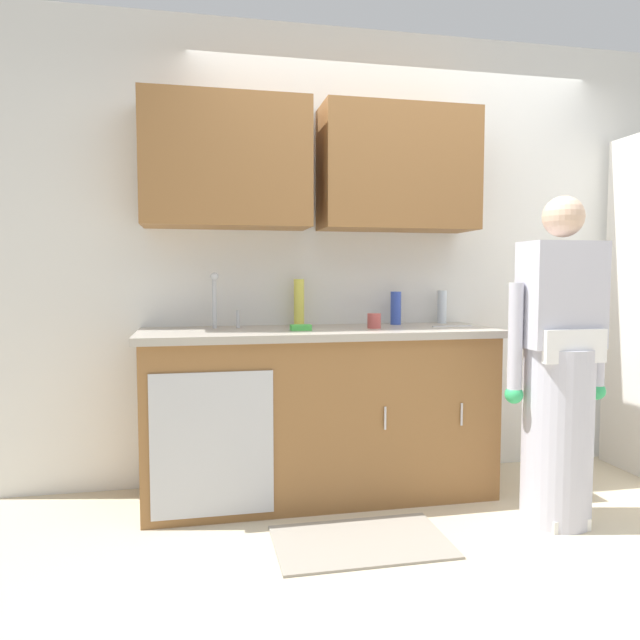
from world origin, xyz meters
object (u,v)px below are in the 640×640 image
object	(u,v)px
cup_by_sink	(374,321)
knife_on_counter	(452,326)
sink	(223,333)
bottle_dish_liquid	(299,302)
bottle_cleaner_spray	(442,307)
sponge	(301,328)
person_at_sink	(559,385)
bottle_water_short	(396,308)

from	to	relation	value
cup_by_sink	knife_on_counter	xyz separation A→B (m)	(0.47, 0.01, -0.04)
sink	bottle_dish_liquid	world-z (taller)	sink
bottle_cleaner_spray	cup_by_sink	bearing A→B (deg)	-152.81
bottle_dish_liquid	knife_on_counter	distance (m)	0.90
bottle_dish_liquid	sponge	xyz separation A→B (m)	(-0.04, -0.29, -0.12)
person_at_sink	bottle_cleaner_spray	distance (m)	0.95
person_at_sink	knife_on_counter	xyz separation A→B (m)	(-0.31, 0.59, 0.25)
bottle_water_short	bottle_dish_liquid	size ratio (longest dim) A/B	0.72
bottle_water_short	bottle_dish_liquid	bearing A→B (deg)	177.24
bottle_dish_liquid	cup_by_sink	xyz separation A→B (m)	(0.38, -0.25, -0.10)
sink	cup_by_sink	xyz separation A→B (m)	(0.84, -0.04, 0.06)
bottle_dish_liquid	sponge	world-z (taller)	bottle_dish_liquid
sink	sponge	size ratio (longest dim) A/B	4.55
bottle_cleaner_spray	knife_on_counter	distance (m)	0.28
sink	bottle_water_short	world-z (taller)	sink
sink	person_at_sink	xyz separation A→B (m)	(1.61, -0.62, -0.23)
bottle_water_short	sponge	distance (m)	0.69
sink	knife_on_counter	bearing A→B (deg)	-1.17
knife_on_counter	sink	bearing A→B (deg)	-1.15
sink	bottle_dish_liquid	size ratio (longest dim) A/B	1.82
cup_by_sink	bottle_water_short	bearing A→B (deg)	47.63
sink	person_at_sink	world-z (taller)	person_at_sink
cup_by_sink	knife_on_counter	distance (m)	0.47
knife_on_counter	sponge	distance (m)	0.90
person_at_sink	cup_by_sink	size ratio (longest dim) A/B	19.57
bottle_cleaner_spray	cup_by_sink	xyz separation A→B (m)	(-0.52, -0.27, -0.06)
cup_by_sink	knife_on_counter	bearing A→B (deg)	1.37
person_at_sink	bottle_water_short	xyz separation A→B (m)	(-0.57, 0.80, 0.35)
bottle_dish_liquid	bottle_cleaner_spray	bearing A→B (deg)	0.96
sink	cup_by_sink	world-z (taller)	sink
person_at_sink	bottle_water_short	world-z (taller)	person_at_sink
sink	person_at_sink	size ratio (longest dim) A/B	0.31
person_at_sink	cup_by_sink	xyz separation A→B (m)	(-0.78, 0.58, 0.29)
bottle_cleaner_spray	knife_on_counter	world-z (taller)	bottle_cleaner_spray
person_at_sink	bottle_dish_liquid	xyz separation A→B (m)	(-1.16, 0.83, 0.39)
bottle_cleaner_spray	sponge	bearing A→B (deg)	-161.93
person_at_sink	sponge	xyz separation A→B (m)	(-1.20, 0.54, 0.26)
bottle_cleaner_spray	sponge	size ratio (longest dim) A/B	1.84
person_at_sink	cup_by_sink	distance (m)	1.01
person_at_sink	bottle_water_short	distance (m)	1.05
sink	knife_on_counter	distance (m)	1.31
bottle_water_short	knife_on_counter	xyz separation A→B (m)	(0.27, -0.21, -0.10)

